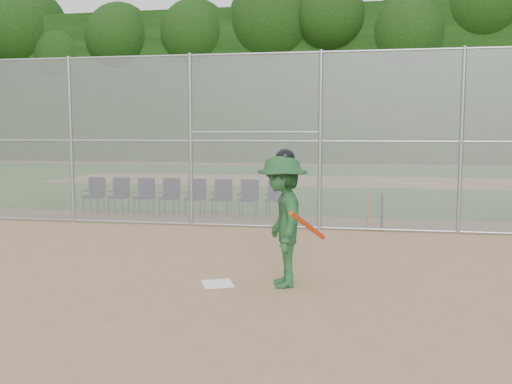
# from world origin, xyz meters

# --- Properties ---
(ground) EXTENTS (100.00, 100.00, 0.00)m
(ground) POSITION_xyz_m (0.00, 0.00, 0.00)
(ground) COLOR #A67F5C
(ground) RESTS_ON ground
(grass_strip) EXTENTS (100.00, 100.00, 0.00)m
(grass_strip) POSITION_xyz_m (0.00, 18.00, 0.01)
(grass_strip) COLOR #28641E
(grass_strip) RESTS_ON ground
(dirt_patch_far) EXTENTS (24.00, 24.00, 0.00)m
(dirt_patch_far) POSITION_xyz_m (0.00, 18.00, 0.01)
(dirt_patch_far) COLOR tan
(dirt_patch_far) RESTS_ON ground
(backstop_fence) EXTENTS (16.09, 0.09, 4.00)m
(backstop_fence) POSITION_xyz_m (0.00, 5.00, 2.07)
(backstop_fence) COLOR gray
(backstop_fence) RESTS_ON ground
(treeline) EXTENTS (81.00, 60.00, 11.00)m
(treeline) POSITION_xyz_m (0.00, 20.00, 5.50)
(treeline) COLOR black
(treeline) RESTS_ON ground
(home_plate) EXTENTS (0.56, 0.56, 0.02)m
(home_plate) POSITION_xyz_m (-0.13, 0.07, 0.01)
(home_plate) COLOR white
(home_plate) RESTS_ON ground
(batter_at_plate) EXTENTS (1.12, 1.43, 1.97)m
(batter_at_plate) POSITION_xyz_m (0.81, 0.16, 0.95)
(batter_at_plate) COLOR #1F4F28
(batter_at_plate) RESTS_ON ground
(spare_bats) EXTENTS (0.36, 0.36, 0.82)m
(spare_bats) POSITION_xyz_m (2.24, 5.24, 0.41)
(spare_bats) COLOR #D84C14
(spare_bats) RESTS_ON ground
(chair_0) EXTENTS (0.54, 0.52, 0.96)m
(chair_0) POSITION_xyz_m (-5.28, 6.66, 0.48)
(chair_0) COLOR #0E0E34
(chair_0) RESTS_ON ground
(chair_1) EXTENTS (0.54, 0.52, 0.96)m
(chair_1) POSITION_xyz_m (-4.56, 6.66, 0.48)
(chair_1) COLOR #0E0E34
(chair_1) RESTS_ON ground
(chair_2) EXTENTS (0.54, 0.52, 0.96)m
(chair_2) POSITION_xyz_m (-3.84, 6.66, 0.48)
(chair_2) COLOR #0E0E34
(chair_2) RESTS_ON ground
(chair_3) EXTENTS (0.54, 0.52, 0.96)m
(chair_3) POSITION_xyz_m (-3.12, 6.66, 0.48)
(chair_3) COLOR #0E0E34
(chair_3) RESTS_ON ground
(chair_4) EXTENTS (0.54, 0.52, 0.96)m
(chair_4) POSITION_xyz_m (-2.40, 6.66, 0.48)
(chair_4) COLOR #0E0E34
(chair_4) RESTS_ON ground
(chair_5) EXTENTS (0.54, 0.52, 0.96)m
(chair_5) POSITION_xyz_m (-1.68, 6.66, 0.48)
(chair_5) COLOR #0E0E34
(chair_5) RESTS_ON ground
(chair_6) EXTENTS (0.54, 0.52, 0.96)m
(chair_6) POSITION_xyz_m (-0.96, 6.66, 0.48)
(chair_6) COLOR #0E0E34
(chair_6) RESTS_ON ground
(chair_7) EXTENTS (0.54, 0.52, 0.96)m
(chair_7) POSITION_xyz_m (-0.24, 6.66, 0.48)
(chair_7) COLOR #0E0E34
(chair_7) RESTS_ON ground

